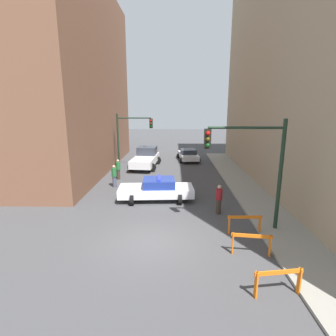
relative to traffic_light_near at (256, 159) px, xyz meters
name	(u,v)px	position (x,y,z in m)	size (l,w,h in m)	color
ground_plane	(151,242)	(-4.73, -1.26, -3.53)	(120.00, 120.00, 0.00)	#424244
sidewalk_right	(293,242)	(1.47, -1.26, -3.47)	(2.40, 44.00, 0.12)	gray
building_corner_left	(31,79)	(-16.73, 12.74, 4.71)	(14.00, 20.00, 16.48)	brown
traffic_light_near	(256,159)	(0.00, 0.00, 0.00)	(3.64, 0.35, 5.20)	black
traffic_light_far	(129,133)	(-8.03, 13.17, -0.13)	(3.44, 0.35, 5.20)	black
police_car	(157,189)	(-4.82, 4.08, -2.81)	(4.81, 2.55, 1.52)	white
white_truck	(146,158)	(-6.54, 13.49, -2.62)	(2.94, 5.55, 1.90)	silver
parked_car_near	(188,155)	(-2.19, 16.69, -2.86)	(2.55, 4.46, 1.31)	silver
pedestrian_crossing	(114,176)	(-8.15, 6.77, -2.67)	(0.50, 0.50, 1.66)	#474C66
pedestrian_corner	(118,169)	(-8.30, 8.92, -2.67)	(0.44, 0.44, 1.66)	#382D23
pedestrian_sidewalk	(219,199)	(-1.23, 1.98, -2.67)	(0.38, 0.38, 1.66)	#382D23
barrier_front	(278,278)	(-0.46, -4.56, -2.91)	(1.59, 0.39, 0.90)	orange
barrier_mid	(251,241)	(-0.62, -2.21, -2.91)	(1.59, 0.34, 0.90)	orange
barrier_back	(245,221)	(-0.42, -0.39, -2.91)	(1.60, 0.20, 0.90)	orange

